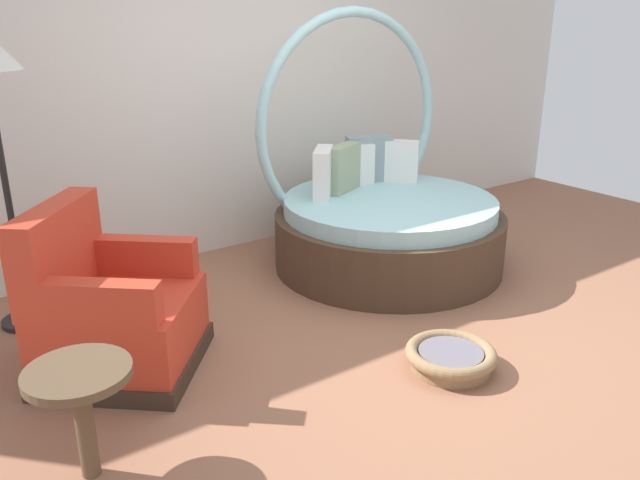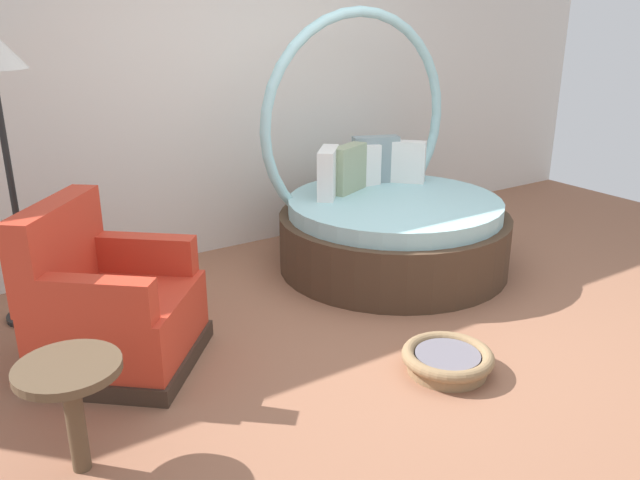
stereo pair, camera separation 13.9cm
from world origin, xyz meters
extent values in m
cube|color=#936047|center=(0.00, 0.00, -0.01)|extent=(8.00, 8.00, 0.02)
cube|color=silver|center=(0.00, 2.06, 1.37)|extent=(8.00, 0.12, 2.75)
cylinder|color=#473323|center=(0.70, 0.89, 0.21)|extent=(1.76, 1.76, 0.43)
cylinder|color=#9ED1D6|center=(0.70, 0.89, 0.49)|extent=(1.62, 1.62, 0.12)
torus|color=#9ED1D6|center=(0.70, 1.38, 1.05)|extent=(1.75, 0.08, 1.75)
cube|color=white|center=(1.09, 1.25, 0.72)|extent=(0.32, 0.33, 0.34)
cube|color=gray|center=(0.89, 1.38, 0.74)|extent=(0.40, 0.25, 0.38)
cube|color=white|center=(0.71, 1.35, 0.71)|extent=(0.33, 0.13, 0.33)
cube|color=#93A37F|center=(0.53, 1.27, 0.73)|extent=(0.38, 0.26, 0.36)
cube|color=white|center=(0.31, 1.23, 0.73)|extent=(0.33, 0.36, 0.37)
cube|color=#38281E|center=(-1.51, 0.57, 0.05)|extent=(1.13, 1.13, 0.10)
cube|color=red|center=(-1.51, 0.57, 0.27)|extent=(1.07, 1.07, 0.34)
cube|color=red|center=(-1.75, 0.78, 0.69)|extent=(0.62, 0.68, 0.50)
cube|color=red|center=(-1.72, 0.33, 0.55)|extent=(0.60, 0.54, 0.22)
cube|color=red|center=(-1.31, 0.82, 0.55)|extent=(0.60, 0.54, 0.22)
cylinder|color=#8E704C|center=(-0.04, -0.49, 0.03)|extent=(0.44, 0.44, 0.06)
torus|color=#8E704C|center=(-0.04, -0.49, 0.10)|extent=(0.51, 0.51, 0.07)
cylinder|color=slate|center=(-0.04, -0.49, 0.08)|extent=(0.36, 0.36, 0.05)
cylinder|color=brown|center=(-1.95, -0.20, 0.24)|extent=(0.08, 0.08, 0.48)
cylinder|color=brown|center=(-1.95, -0.20, 0.50)|extent=(0.44, 0.44, 0.04)
cylinder|color=black|center=(-1.84, 1.48, 0.01)|extent=(0.32, 0.32, 0.03)
cylinder|color=black|center=(-1.84, 1.48, 0.81)|extent=(0.04, 0.04, 1.55)
camera|label=1|loc=(-2.47, -2.64, 1.90)|focal=36.13mm
camera|label=2|loc=(-2.35, -2.72, 1.90)|focal=36.13mm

